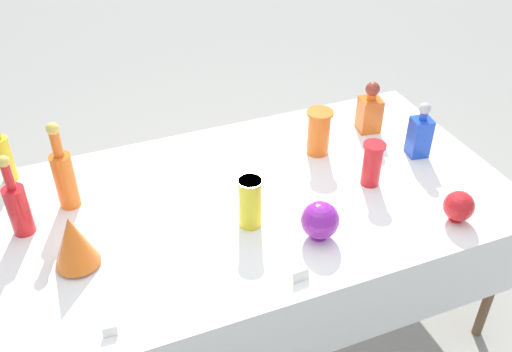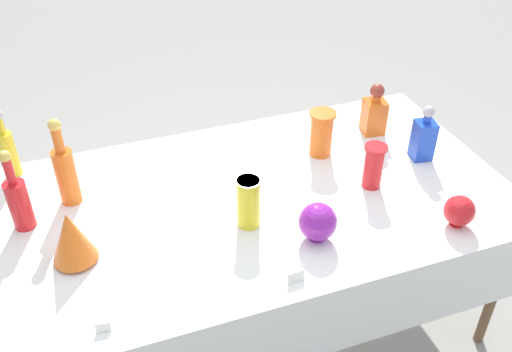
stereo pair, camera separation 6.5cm
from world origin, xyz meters
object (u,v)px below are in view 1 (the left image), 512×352
(square_decanter_0, at_px, (420,134))
(fluted_vase_0, at_px, (73,241))
(slender_vase_2, at_px, (319,131))
(round_bowl_0, at_px, (320,220))
(tall_bottle_2, at_px, (17,205))
(slender_vase_1, at_px, (372,163))
(round_bowl_1, at_px, (459,206))
(tall_bottle_1, at_px, (64,175))
(tall_bottle_0, at_px, (4,155))
(slender_vase_0, at_px, (250,201))
(square_decanter_1, at_px, (370,110))

(square_decanter_0, distance_m, fluted_vase_0, 1.52)
(slender_vase_2, relative_size, round_bowl_0, 1.40)
(tall_bottle_2, bearing_deg, slender_vase_1, -9.23)
(tall_bottle_2, height_order, slender_vase_1, tall_bottle_2)
(slender_vase_1, bearing_deg, square_decanter_0, 19.73)
(slender_vase_1, xyz_separation_m, round_bowl_1, (0.19, -0.33, -0.04))
(round_bowl_0, bearing_deg, tall_bottle_2, 156.59)
(round_bowl_0, bearing_deg, fluted_vase_0, 167.75)
(round_bowl_0, bearing_deg, tall_bottle_1, 147.13)
(slender_vase_2, height_order, fluted_vase_0, same)
(tall_bottle_1, relative_size, slender_vase_1, 1.94)
(slender_vase_1, bearing_deg, round_bowl_1, -60.45)
(tall_bottle_2, distance_m, slender_vase_1, 1.39)
(tall_bottle_0, bearing_deg, square_decanter_0, -15.82)
(tall_bottle_0, height_order, round_bowl_0, tall_bottle_0)
(round_bowl_1, bearing_deg, tall_bottle_0, 149.76)
(fluted_vase_0, relative_size, round_bowl_1, 1.68)
(slender_vase_0, xyz_separation_m, round_bowl_0, (0.21, -0.16, -0.03))
(round_bowl_1, bearing_deg, slender_vase_1, 119.55)
(slender_vase_2, distance_m, round_bowl_1, 0.69)
(slender_vase_2, bearing_deg, fluted_vase_0, -163.61)
(tall_bottle_2, height_order, square_decanter_0, tall_bottle_2)
(tall_bottle_0, bearing_deg, slender_vase_2, -13.14)
(slender_vase_1, height_order, round_bowl_1, slender_vase_1)
(square_decanter_0, xyz_separation_m, slender_vase_2, (-0.41, 0.18, 0.01))
(square_decanter_0, bearing_deg, square_decanter_1, 109.46)
(slender_vase_1, relative_size, round_bowl_1, 1.54)
(tall_bottle_0, distance_m, fluted_vase_0, 0.66)
(tall_bottle_2, distance_m, slender_vase_2, 1.27)
(tall_bottle_1, distance_m, fluted_vase_0, 0.36)
(tall_bottle_0, distance_m, tall_bottle_2, 0.38)
(tall_bottle_2, xyz_separation_m, slender_vase_0, (0.81, -0.28, -0.01))
(slender_vase_0, height_order, round_bowl_0, slender_vase_0)
(tall_bottle_1, bearing_deg, fluted_vase_0, -92.71)
(slender_vase_0, bearing_deg, tall_bottle_0, 142.14)
(slender_vase_0, bearing_deg, slender_vase_2, 36.89)
(slender_vase_1, height_order, fluted_vase_0, fluted_vase_0)
(slender_vase_1, height_order, round_bowl_0, slender_vase_1)
(slender_vase_1, distance_m, fluted_vase_0, 1.21)
(tall_bottle_1, distance_m, square_decanter_1, 1.41)
(slender_vase_2, height_order, round_bowl_0, slender_vase_2)
(tall_bottle_2, distance_m, fluted_vase_0, 0.30)
(square_decanter_1, xyz_separation_m, round_bowl_0, (-0.57, -0.60, -0.03))
(tall_bottle_2, bearing_deg, square_decanter_1, 5.62)
(tall_bottle_1, height_order, square_decanter_1, tall_bottle_1)
(square_decanter_0, relative_size, round_bowl_1, 2.06)
(tall_bottle_0, xyz_separation_m, slender_vase_2, (1.30, -0.30, -0.01))
(slender_vase_1, xyz_separation_m, round_bowl_0, (-0.35, -0.22, -0.03))
(slender_vase_0, relative_size, fluted_vase_0, 0.98)
(fluted_vase_0, relative_size, round_bowl_0, 1.41)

